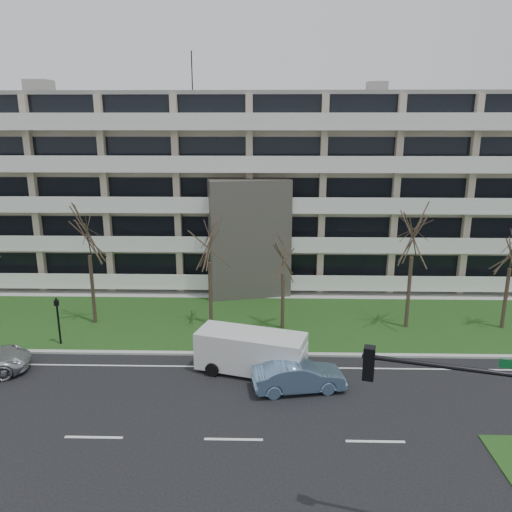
{
  "coord_description": "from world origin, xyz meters",
  "views": [
    {
      "loc": [
        1.4,
        -18.41,
        13.03
      ],
      "look_at": [
        0.71,
        10.0,
        5.41
      ],
      "focal_mm": 35.0,
      "sensor_mm": 36.0,
      "label": 1
    }
  ],
  "objects_px": {
    "blue_sedan": "(299,376)",
    "pedestrian_signal": "(58,315)",
    "traffic_signal": "(485,431)",
    "white_van": "(252,349)"
  },
  "relations": [
    {
      "from": "blue_sedan",
      "to": "pedestrian_signal",
      "type": "distance_m",
      "value": 15.03
    },
    {
      "from": "blue_sedan",
      "to": "traffic_signal",
      "type": "distance_m",
      "value": 11.31
    },
    {
      "from": "pedestrian_signal",
      "to": "white_van",
      "type": "bearing_deg",
      "value": -32.86
    },
    {
      "from": "blue_sedan",
      "to": "white_van",
      "type": "relative_size",
      "value": 0.75
    },
    {
      "from": "blue_sedan",
      "to": "pedestrian_signal",
      "type": "height_order",
      "value": "pedestrian_signal"
    },
    {
      "from": "traffic_signal",
      "to": "pedestrian_signal",
      "type": "bearing_deg",
      "value": 157.65
    },
    {
      "from": "blue_sedan",
      "to": "pedestrian_signal",
      "type": "relative_size",
      "value": 1.55
    },
    {
      "from": "blue_sedan",
      "to": "pedestrian_signal",
      "type": "bearing_deg",
      "value": 60.58
    },
    {
      "from": "white_van",
      "to": "traffic_signal",
      "type": "distance_m",
      "value": 13.83
    },
    {
      "from": "traffic_signal",
      "to": "pedestrian_signal",
      "type": "height_order",
      "value": "traffic_signal"
    }
  ]
}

